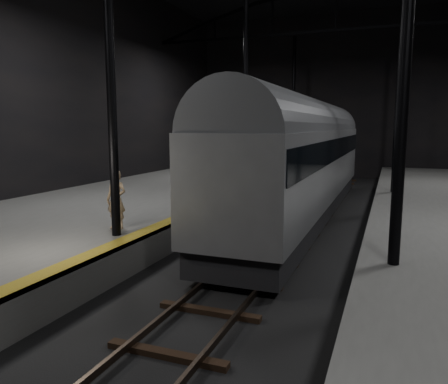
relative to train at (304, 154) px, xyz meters
The scene contains 6 objects.
ground 5.66m from the train, 90.00° to the right, with size 44.00×44.00×0.00m, color black.
platform_left 9.25m from the train, 147.22° to the right, with size 9.00×43.80×1.00m, color #575754.
tactile_strip 6.14m from the train, 123.94° to the right, with size 0.50×43.80×0.01m, color olive.
track 5.62m from the train, 90.00° to the right, with size 2.40×43.00×0.24m.
train is the anchor object (origin of this frame).
woman 9.22m from the train, 117.85° to the right, with size 0.67×0.44×1.83m, color tan.
Camera 1 is at (3.63, -14.53, 4.16)m, focal length 35.00 mm.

